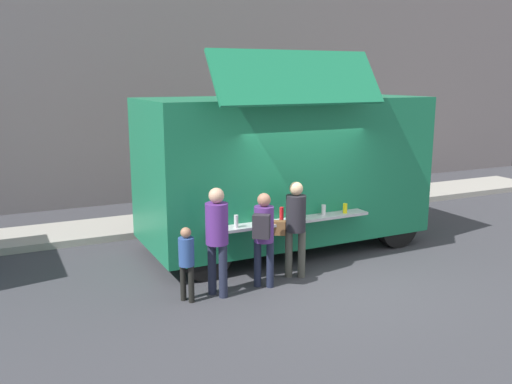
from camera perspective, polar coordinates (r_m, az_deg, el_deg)
The scene contains 9 objects.
ground_plane at distance 9.66m, azimuth 7.05°, elevation -8.90°, with size 60.00×60.00×0.00m, color #38383D.
curb_strip at distance 12.57m, azimuth -19.44°, elevation -4.18°, with size 28.00×1.60×0.15m, color #9E998E.
building_behind at distance 16.22m, azimuth -18.69°, elevation 18.52°, with size 32.00×2.40×10.87m, color slate.
food_truck_main at distance 10.87m, azimuth 2.99°, elevation 2.59°, with size 5.64×3.08×3.88m.
trash_bin at distance 15.09m, azimuth 11.90°, elevation 0.47°, with size 0.60×0.60×0.96m, color #2D6538.
customer_front_ordering at distance 9.33m, azimuth 4.10°, elevation -3.09°, with size 0.53×0.42×1.70m.
customer_mid_with_backpack at distance 8.85m, azimuth 0.80°, elevation -4.10°, with size 0.47×0.51×1.60m.
customer_rear_waiting at distance 8.52m, azimuth -4.13°, elevation -4.24°, with size 0.36×0.36×1.76m.
child_near_queue at distance 8.45m, azimuth -7.32°, elevation -6.85°, with size 0.24×0.24×1.20m.
Camera 1 is at (-4.87, -7.60, 3.44)m, focal length 38.04 mm.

